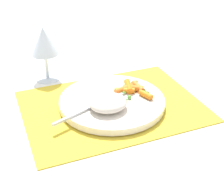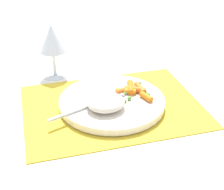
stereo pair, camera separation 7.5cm
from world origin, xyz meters
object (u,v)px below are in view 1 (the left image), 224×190
at_px(plate, 112,102).
at_px(rice_mound, 108,103).
at_px(carrot_portion, 132,89).
at_px(fork, 98,104).
at_px(wine_glass, 44,43).

height_order(plate, rice_mound, rice_mound).
height_order(carrot_portion, fork, carrot_portion).
distance_m(carrot_portion, fork, 0.10).
bearing_deg(rice_mound, carrot_portion, 32.26).
bearing_deg(wine_glass, rice_mound, -70.30).
bearing_deg(rice_mound, plate, 56.54).
height_order(rice_mound, carrot_portion, rice_mound).
bearing_deg(plate, carrot_portion, 14.49).
distance_m(rice_mound, fork, 0.03).
bearing_deg(wine_glass, plate, -61.57).
distance_m(rice_mound, carrot_portion, 0.10).
bearing_deg(carrot_portion, fork, -163.06).
bearing_deg(rice_mound, fork, 126.35).
xyz_separation_m(carrot_portion, fork, (-0.10, -0.03, -0.00)).
distance_m(carrot_portion, wine_glass, 0.26).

